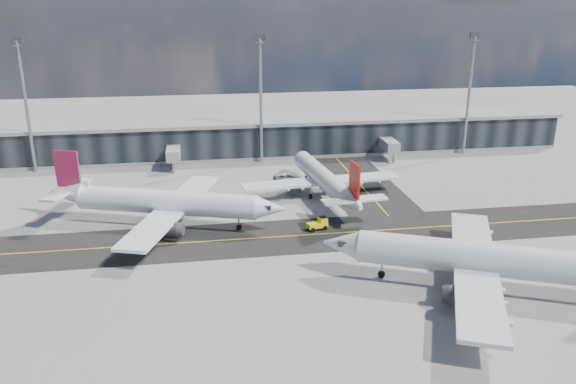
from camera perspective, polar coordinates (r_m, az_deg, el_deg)
name	(u,v)px	position (r m, az deg, el deg)	size (l,w,h in m)	color
ground	(297,246)	(86.51, 0.95, -5.52)	(300.00, 300.00, 0.00)	gray
taxiway_lanes	(309,219)	(96.89, 2.13, -2.76)	(180.00, 63.00, 0.03)	black
terminal_concourse	(258,138)	(136.92, -3.03, 5.50)	(152.00, 19.80, 8.80)	black
floodlight_masts	(261,95)	(127.91, -2.79, 9.81)	(102.50, 0.70, 28.90)	gray
airliner_af	(164,202)	(95.33, -12.53, -1.03)	(39.79, 34.34, 12.09)	white
airliner_redtail	(324,179)	(106.73, 3.69, 1.32)	(31.37, 36.72, 10.87)	white
airliner_near	(490,260)	(76.80, 19.84, -6.53)	(41.41, 35.76, 12.84)	silver
baggage_tug	(319,223)	(92.38, 3.16, -3.20)	(3.60, 2.35, 2.08)	#FFF30D
service_van	(286,178)	(116.10, -0.18, 1.40)	(2.81, 6.09, 1.69)	white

